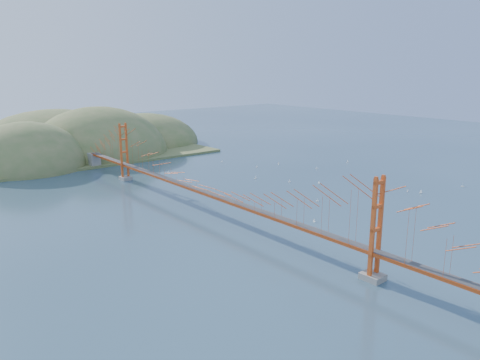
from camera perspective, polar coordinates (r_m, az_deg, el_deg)
ground at (r=74.05m, az=-3.50°, el=-4.21°), size 320.00×320.00×0.00m
bridge at (r=72.36m, az=-3.67°, el=1.11°), size 2.20×94.40×12.00m
far_headlands at (r=134.93m, az=-20.10°, el=3.16°), size 84.00×58.00×25.00m
sailboat_17 at (r=116.78m, az=12.97°, el=2.19°), size 0.57×0.55×0.64m
sailboat_6 at (r=86.62m, az=16.08°, el=-1.98°), size 0.52×0.52×0.58m
sailboat_11 at (r=107.98m, az=9.36°, el=1.43°), size 0.52×0.52×0.56m
sailboat_9 at (r=111.58m, az=4.73°, el=1.97°), size 0.62×0.62×0.66m
sailboat_7 at (r=108.19m, az=2.06°, el=1.63°), size 0.49×0.41×0.56m
sailboat_0 at (r=71.41m, az=9.04°, el=-4.93°), size 0.50×0.51×0.57m
sailboat_4 at (r=98.00m, az=16.07°, el=-0.18°), size 0.50×0.50×0.56m
sailboat_3 at (r=97.11m, az=1.92°, el=0.24°), size 0.59×0.49×0.69m
sailboat_2 at (r=92.21m, az=21.18°, el=-1.43°), size 0.63×0.55×0.71m
sailboat_5 at (r=100.47m, az=25.50°, el=-0.65°), size 0.64×0.65×0.73m
sailboat_13 at (r=92.48m, az=19.75°, el=-1.27°), size 0.53×0.51×0.59m
sailboat_12 at (r=103.16m, az=-8.74°, el=0.88°), size 0.56×0.49×0.63m
sailboat_1 at (r=81.96m, az=9.40°, el=-2.50°), size 0.57×0.57×0.60m
sailboat_14 at (r=94.77m, az=9.62°, el=-0.29°), size 0.59×0.59×0.66m
sailboat_16 at (r=94.84m, az=6.05°, el=-0.17°), size 0.51×0.48×0.58m
sailboat_15 at (r=114.23m, az=-2.19°, el=2.27°), size 0.49×0.52×0.58m
sailboat_extra_0 at (r=63.73m, az=16.48°, el=-7.66°), size 0.53×0.48×0.60m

